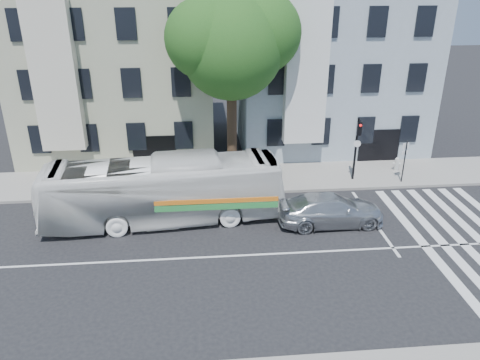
{
  "coord_description": "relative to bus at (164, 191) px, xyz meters",
  "views": [
    {
      "loc": [
        -1.82,
        -16.97,
        11.14
      ],
      "look_at": [
        -0.06,
        2.61,
        2.4
      ],
      "focal_mm": 35.0,
      "sensor_mm": 36.0,
      "label": 1
    }
  ],
  "objects": [
    {
      "name": "traffic_signal",
      "position": [
        10.6,
        3.65,
        0.87
      ],
      "size": [
        0.4,
        0.52,
        3.81
      ],
      "rotation": [
        0.0,
        0.0,
        -0.22
      ],
      "color": "black",
      "rests_on": "ground"
    },
    {
      "name": "street_tree",
      "position": [
        3.71,
        5.24,
        6.23
      ],
      "size": [
        7.3,
        5.9,
        11.1
      ],
      "color": "#2D2116",
      "rests_on": "ground"
    },
    {
      "name": "fire_hydrant",
      "position": [
        13.62,
        4.79,
        -1.03
      ],
      "size": [
        0.47,
        0.28,
        0.82
      ],
      "rotation": [
        0.0,
        0.0,
        -0.29
      ],
      "color": "beige",
      "rests_on": "sidewalk_far"
    },
    {
      "name": "sedan",
      "position": [
        7.95,
        -1.05,
        -0.86
      ],
      "size": [
        2.18,
        5.14,
        1.48
      ],
      "primitive_type": "imported",
      "rotation": [
        0.0,
        0.0,
        1.59
      ],
      "color": "silver",
      "rests_on": "ground"
    },
    {
      "name": "building_left",
      "position": [
        -3.35,
        11.51,
        3.9
      ],
      "size": [
        12.0,
        10.0,
        11.0
      ],
      "primitive_type": "cube",
      "color": "#A4A68B",
      "rests_on": "ground"
    },
    {
      "name": "bus",
      "position": [
        0.0,
        0.0,
        0.0
      ],
      "size": [
        3.61,
        11.66,
        3.2
      ],
      "primitive_type": "imported",
      "rotation": [
        0.0,
        0.0,
        1.65
      ],
      "color": "white",
      "rests_on": "ground"
    },
    {
      "name": "ground",
      "position": [
        3.65,
        -3.49,
        -1.6
      ],
      "size": [
        120.0,
        120.0,
        0.0
      ],
      "primitive_type": "plane",
      "color": "black",
      "rests_on": "ground"
    },
    {
      "name": "sidewalk_far",
      "position": [
        3.65,
        4.51,
        -1.52
      ],
      "size": [
        80.0,
        4.0,
        0.15
      ],
      "primitive_type": "cube",
      "color": "gray",
      "rests_on": "ground"
    },
    {
      "name": "hedge",
      "position": [
        0.18,
        3.31,
        -1.1
      ],
      "size": [
        8.39,
        3.19,
        0.7
      ],
      "primitive_type": null,
      "rotation": [
        0.0,
        0.0,
        0.28
      ],
      "color": "#2B6521",
      "rests_on": "sidewalk_far"
    },
    {
      "name": "far_sign_pole",
      "position": [
        13.26,
        3.16,
        0.12
      ],
      "size": [
        0.43,
        0.24,
        2.48
      ],
      "rotation": [
        0.0,
        0.0,
        0.38
      ],
      "color": "black",
      "rests_on": "sidewalk_far"
    },
    {
      "name": "building_right",
      "position": [
        10.65,
        11.51,
        3.9
      ],
      "size": [
        12.0,
        10.0,
        11.0
      ],
      "primitive_type": "cube",
      "color": "#A0B1BF",
      "rests_on": "ground"
    }
  ]
}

